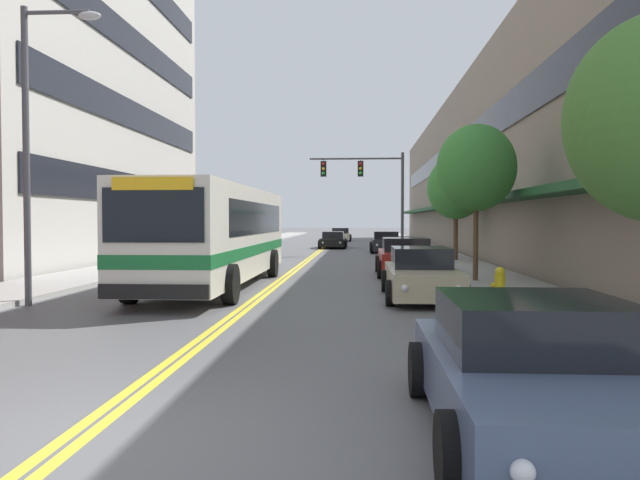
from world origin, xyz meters
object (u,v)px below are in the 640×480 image
Objects in this scene: street_tree_right_mid at (476,168)px; street_lamp_left_near at (37,128)px; car_red_parked_right_end at (406,258)px; car_champagne_moving_second at (341,235)px; car_black_moving_lead at (333,240)px; car_beige_parked_right_mid at (421,275)px; fire_hydrant at (500,285)px; street_tree_right_far at (456,188)px; traffic_signal_mast at (370,182)px; car_slate_blue_parked_right_foreground at (536,373)px; car_navy_parked_left_mid at (227,248)px; city_bus at (218,231)px; car_charcoal_parked_right_far at (386,243)px.

street_lamp_left_near is at bearing -153.54° from street_tree_right_mid.
car_red_parked_right_end is 37.72m from car_champagne_moving_second.
car_black_moving_lead is 0.68× the size of street_lamp_left_near.
car_beige_parked_right_mid is 5.80× the size of fire_hydrant.
street_tree_right_mid is 0.99× the size of street_tree_right_far.
car_beige_parked_right_mid is 44.57m from car_champagne_moving_second.
street_lamp_left_near is (-8.28, -22.81, -0.06)m from traffic_signal_mast.
car_slate_blue_parked_right_foreground is at bearing -100.24° from fire_hydrant.
street_lamp_left_near is (-5.72, -31.50, 3.70)m from car_black_moving_lead.
car_navy_parked_left_mid is 0.93× the size of car_beige_parked_right_mid.
car_black_moving_lead is at bearing 99.52° from fire_hydrant.
car_black_moving_lead is 5.78× the size of fire_hydrant.
street_tree_right_mid is 6.34m from fire_hydrant.
city_bus is 2.48× the size of car_black_moving_lead.
car_champagne_moving_second is at bearing 97.83° from street_tree_right_mid.
traffic_signal_mast is at bearing 31.73° from car_navy_parked_left_mid.
car_red_parked_right_end is at bearing -112.24° from street_tree_right_far.
street_tree_right_far reaches higher than car_black_moving_lead.
street_tree_right_far is (6.62, -15.46, 3.06)m from car_black_moving_lead.
car_beige_parked_right_mid is 21.15m from traffic_signal_mast.
car_charcoal_parked_right_far is (-0.05, 34.02, 0.01)m from car_slate_blue_parked_right_foreground.
fire_hydrant is (2.69, -22.60, -3.77)m from traffic_signal_mast.
street_tree_right_mid is (11.41, 5.68, -0.54)m from street_lamp_left_near.
fire_hydrant is at bearing -79.87° from car_red_parked_right_end.
city_bus is at bearing -95.17° from car_black_moving_lead.
street_tree_right_far is (11.66, -2.08, 3.03)m from car_navy_parked_left_mid.
street_lamp_left_near is at bearing -100.30° from car_black_moving_lead.
car_charcoal_parked_right_far is 10.43m from street_tree_right_far.
car_navy_parked_left_mid is 0.98× the size of car_red_parked_right_end.
car_navy_parked_left_mid is 18.27m from car_beige_parked_right_mid.
fire_hydrant is (1.61, -25.36, -0.06)m from car_charcoal_parked_right_far.
car_navy_parked_left_mid is 0.90× the size of street_tree_right_far.
city_bus is 26.95m from car_black_moving_lead.
car_slate_blue_parked_right_foreground is at bearing -96.83° from street_tree_right_far.
car_red_parked_right_end is 4.87m from street_tree_right_mid.
street_lamp_left_near is at bearing -178.92° from fire_hydrant.
car_beige_parked_right_mid is 14.65m from street_tree_right_far.
city_bus reaches higher than car_red_parked_right_end.
traffic_signal_mast is 7.23× the size of fire_hydrant.
car_red_parked_right_end is 13.45m from street_lamp_left_near.
car_red_parked_right_end is at bearing 89.96° from car_slate_blue_parked_right_foreground.
traffic_signal_mast is at bearing -84.01° from car_champagne_moving_second.
car_navy_parked_left_mid is at bearing 108.17° from car_slate_blue_parked_right_foreground.
street_tree_right_far reaches higher than car_slate_blue_parked_right_foreground.
street_tree_right_far is at bearing 51.44° from city_bus.
street_lamp_left_near reaches higher than city_bus.
car_black_moving_lead is (-3.64, 5.94, -0.06)m from car_charcoal_parked_right_far.
traffic_signal_mast is at bearing 100.34° from street_tree_right_mid.
car_beige_parked_right_mid is at bearing -83.03° from car_black_moving_lead.
street_lamp_left_near is at bearing -92.17° from car_navy_parked_left_mid.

